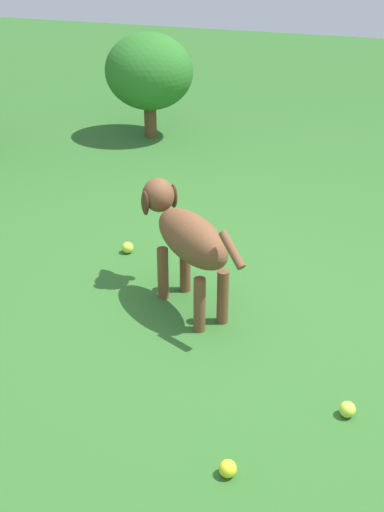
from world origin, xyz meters
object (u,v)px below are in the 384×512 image
object	(u,v)px
tennis_ball_1	(347,409)
tennis_ball_2	(128,248)
dog	(186,236)
tennis_ball_0	(228,469)

from	to	relation	value
tennis_ball_1	tennis_ball_2	size ratio (longest dim) A/B	1.00
dog	tennis_ball_1	distance (m)	1.10
tennis_ball_2	tennis_ball_0	bearing A→B (deg)	122.90
tennis_ball_0	dog	bearing A→B (deg)	-65.84
dog	tennis_ball_0	world-z (taller)	dog
tennis_ball_0	tennis_ball_1	world-z (taller)	same
tennis_ball_0	tennis_ball_1	distance (m)	0.58
tennis_ball_1	tennis_ball_0	bearing A→B (deg)	48.66
tennis_ball_0	tennis_ball_1	xyz separation A→B (m)	(-0.39, -0.44, 0.00)
tennis_ball_0	tennis_ball_1	size ratio (longest dim) A/B	1.00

